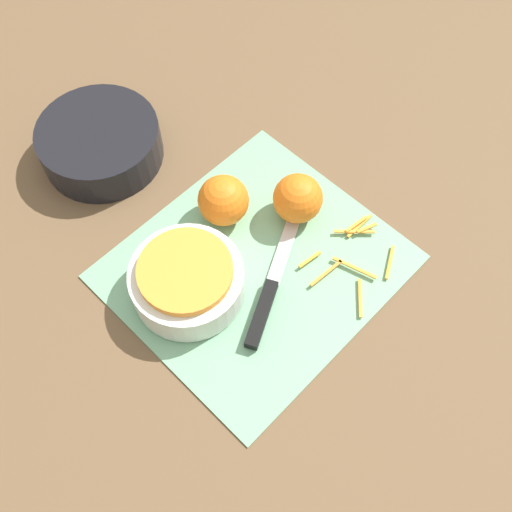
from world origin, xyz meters
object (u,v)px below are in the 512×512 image
object	(u,v)px
orange_left	(298,198)
orange_right	(223,200)
bowl_speckled	(187,280)
bowl_dark	(100,143)
knife	(268,297)

from	to	relation	value
orange_left	orange_right	bearing A→B (deg)	136.53
bowl_speckled	bowl_dark	size ratio (longest dim) A/B	0.82
bowl_speckled	orange_right	distance (m)	0.15
knife	bowl_dark	bearing A→B (deg)	62.95
bowl_dark	orange_right	world-z (taller)	orange_right
bowl_speckled	knife	bearing A→B (deg)	-52.23
orange_right	orange_left	bearing A→B (deg)	-43.47
orange_left	bowl_speckled	bearing A→B (deg)	174.51
bowl_speckled	bowl_dark	bearing A→B (deg)	75.97
knife	orange_right	xyz separation A→B (m)	(0.06, 0.16, 0.03)
bowl_speckled	knife	size ratio (longest dim) A/B	0.69
bowl_speckled	orange_right	size ratio (longest dim) A/B	2.07
knife	orange_left	distance (m)	0.17
bowl_speckled	orange_left	size ratio (longest dim) A/B	2.12
bowl_dark	orange_left	world-z (taller)	orange_left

